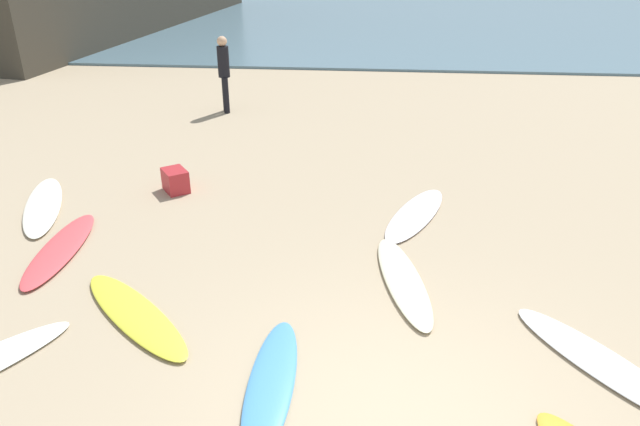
{
  "coord_description": "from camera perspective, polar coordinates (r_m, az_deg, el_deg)",
  "views": [
    {
      "loc": [
        -0.36,
        -4.4,
        4.38
      ],
      "look_at": [
        -1.07,
        3.83,
        0.3
      ],
      "focal_mm": 33.87,
      "sensor_mm": 36.0,
      "label": 1
    }
  ],
  "objects": [
    {
      "name": "ground_plane",
      "position": [
        6.22,
        7.15,
        -18.76
      ],
      "size": [
        120.0,
        120.0,
        0.0
      ],
      "primitive_type": "plane",
      "color": "tan"
    },
    {
      "name": "surfboard_3",
      "position": [
        7.75,
        -17.07,
        -9.13
      ],
      "size": [
        2.05,
        1.98,
        0.08
      ],
      "primitive_type": "ellipsoid",
      "rotation": [
        0.0,
        0.0,
        3.96
      ],
      "color": "yellow",
      "rests_on": "ground_plane"
    },
    {
      "name": "surfboard_4",
      "position": [
        6.49,
        -4.65,
        -15.78
      ],
      "size": [
        0.49,
        2.11,
        0.08
      ],
      "primitive_type": "ellipsoid",
      "rotation": [
        0.0,
        0.0,
        3.15
      ],
      "color": "#488FD2",
      "rests_on": "ground_plane"
    },
    {
      "name": "surfboard_0",
      "position": [
        7.38,
        25.18,
        -12.76
      ],
      "size": [
        1.8,
        2.21,
        0.07
      ],
      "primitive_type": "ellipsoid",
      "rotation": [
        0.0,
        0.0,
        0.62
      ],
      "color": "white",
      "rests_on": "ground_plane"
    },
    {
      "name": "surfboard_5",
      "position": [
        8.11,
        7.87,
        -6.31
      ],
      "size": [
        0.94,
        2.33,
        0.09
      ],
      "primitive_type": "ellipsoid",
      "rotation": [
        0.0,
        0.0,
        3.35
      ],
      "color": "beige",
      "rests_on": "ground_plane"
    },
    {
      "name": "surfboard_8",
      "position": [
        9.89,
        8.98,
        -0.13
      ],
      "size": [
        1.38,
        2.24,
        0.07
      ],
      "primitive_type": "ellipsoid",
      "rotation": [
        0.0,
        0.0,
        2.74
      ],
      "color": "white",
      "rests_on": "ground_plane"
    },
    {
      "name": "surfboard_7",
      "position": [
        11.06,
        -24.7,
        0.64
      ],
      "size": [
        1.43,
        2.45,
        0.08
      ],
      "primitive_type": "ellipsoid",
      "rotation": [
        0.0,
        0.0,
        0.38
      ],
      "color": "silver",
      "rests_on": "ground_plane"
    },
    {
      "name": "surfboard_1",
      "position": [
        9.53,
        -23.34,
        -3.14
      ],
      "size": [
        0.66,
        2.26,
        0.08
      ],
      "primitive_type": "ellipsoid",
      "rotation": [
        0.0,
        0.0,
        0.06
      ],
      "color": "#E24A4F",
      "rests_on": "ground_plane"
    },
    {
      "name": "beach_cooler",
      "position": [
        10.91,
        -13.5,
        3.0
      ],
      "size": [
        0.58,
        0.6,
        0.4
      ],
      "primitive_type": "cube",
      "rotation": [
        0.0,
        0.0,
        5.34
      ],
      "color": "#B2282D",
      "rests_on": "ground_plane"
    },
    {
      "name": "beachgoer_near",
      "position": [
        15.12,
        -9.06,
        13.19
      ],
      "size": [
        0.35,
        0.35,
        1.84
      ],
      "rotation": [
        0.0,
        0.0,
        5.03
      ],
      "color": "black",
      "rests_on": "ground_plane"
    }
  ]
}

